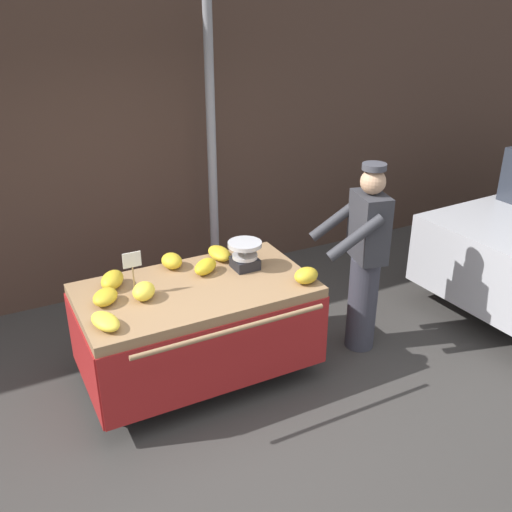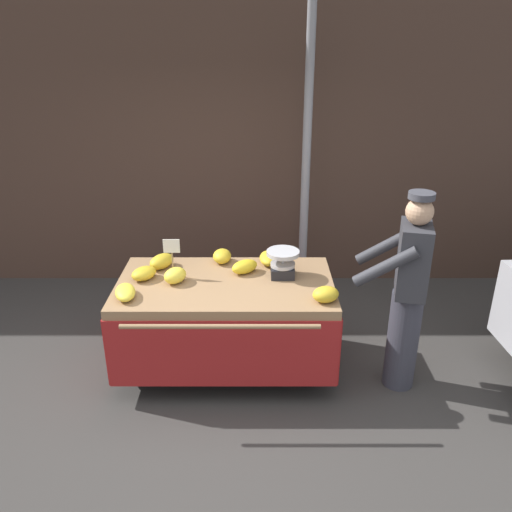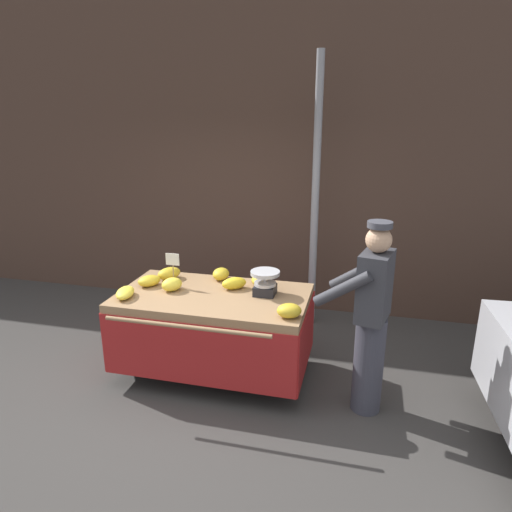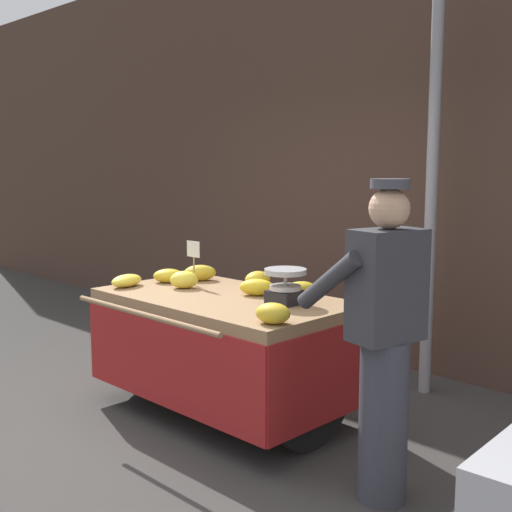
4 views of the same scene
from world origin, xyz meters
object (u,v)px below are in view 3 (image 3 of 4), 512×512
Objects in this scene: banana_cart at (214,316)px; banana_bunch_5 at (234,283)px; banana_bunch_4 at (260,279)px; weighing_scale at (265,283)px; banana_bunch_6 at (289,311)px; banana_bunch_7 at (149,281)px; banana_bunch_0 at (221,274)px; banana_bunch_1 at (169,273)px; vendor_person at (370,319)px; street_pole at (315,197)px; price_sign at (173,262)px; banana_bunch_3 at (172,284)px; banana_bunch_2 at (125,293)px.

banana_cart is 7.45× the size of banana_bunch_5.
weighing_scale is at bearing -67.41° from banana_bunch_4.
banana_bunch_6 is 0.91× the size of banana_bunch_7.
banana_bunch_5 is (0.21, -0.22, -0.00)m from banana_bunch_0.
banana_bunch_0 is at bearing 12.49° from banana_bunch_1.
banana_bunch_1 is 2.11m from vendor_person.
banana_bunch_7 is at bearing -136.76° from street_pole.
banana_bunch_3 is at bearing -73.93° from price_sign.
banana_bunch_4 is 1.36× the size of banana_bunch_6.
price_sign is at bearing 160.08° from banana_bunch_6.
street_pole is at bearing 50.39° from banana_bunch_3.
banana_bunch_7 is at bearing 75.93° from banana_bunch_2.
banana_bunch_1 is at bearing 70.71° from banana_bunch_2.
banana_bunch_6 is at bearing -55.43° from weighing_scale.
banana_bunch_5 is at bearing 163.45° from vendor_person.
banana_cart is 5.42× the size of price_sign.
banana_cart is at bearing 1.73° from banana_bunch_3.
banana_bunch_5 is (0.61, 0.06, -0.19)m from price_sign.
banana_bunch_1 is at bearing -139.64° from street_pole.
street_pole is 13.71× the size of banana_bunch_7.
banana_bunch_0 is at bearing -128.67° from street_pole.
vendor_person reaches higher than weighing_scale.
banana_bunch_7 reaches higher than banana_cart.
price_sign is at bearing -132.96° from street_pole.
weighing_scale is at bearing -102.55° from street_pole.
banana_bunch_6 is (0.02, -1.78, -0.66)m from street_pole.
banana_bunch_3 is (0.16, -0.29, 0.00)m from banana_bunch_1.
banana_bunch_2 is at bearing -150.12° from banana_bunch_4.
street_pole is at bearing 51.33° from banana_bunch_0.
banana_bunch_3 is at bearing -131.89° from banana_bunch_0.
banana_bunch_4 is at bearing 151.52° from vendor_person.
banana_bunch_6 is (0.85, -0.74, -0.00)m from banana_bunch_0.
banana_bunch_3 is 0.73× the size of banana_bunch_4.
street_pole reaches higher than banana_cart.
banana_bunch_3 is 0.90× the size of banana_bunch_7.
banana_bunch_5 is at bearing -136.26° from banana_bunch_4.
weighing_scale reaches higher than banana_bunch_3.
banana_bunch_0 is at bearing 133.37° from banana_bunch_5.
banana_bunch_7 is at bearing 173.00° from vendor_person.
banana_bunch_1 is at bearing 155.66° from banana_bunch_6.
weighing_scale reaches higher than banana_bunch_5.
banana_bunch_6 is at bearing -59.57° from banana_bunch_4.
street_pole reaches higher than banana_bunch_3.
street_pole is at bearing 43.24° from banana_bunch_7.
vendor_person is (1.89, -0.20, -0.06)m from banana_bunch_3.
banana_bunch_6 is at bearing -2.35° from banana_bunch_2.
banana_bunch_0 is 1.02× the size of banana_bunch_3.
banana_bunch_4 is at bearing 120.43° from banana_bunch_6.
price_sign is at bearing -53.45° from banana_bunch_1.
banana_bunch_5 is (0.74, -0.10, -0.00)m from banana_bunch_1.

